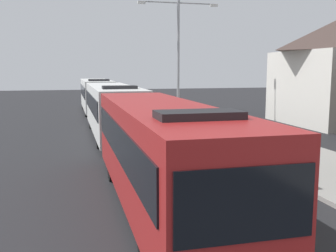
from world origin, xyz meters
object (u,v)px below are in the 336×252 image
bus_second_in_line (112,108)px  streetlamp_mid (178,49)px  bus_lead (161,151)px  bus_middle (97,94)px  white_suv (241,150)px

bus_second_in_line → streetlamp_mid: bearing=39.8°
bus_lead → bus_middle: size_ratio=1.02×
bus_middle → streetlamp_mid: size_ratio=1.27×
bus_lead → bus_middle: (-0.00, 26.85, -0.00)m
white_suv → bus_lead: bearing=-145.8°
bus_lead → white_suv: bearing=34.2°
streetlamp_mid → bus_second_in_line: bearing=-140.2°
bus_second_in_line → white_suv: (3.70, -10.50, -0.66)m
bus_middle → bus_second_in_line: bearing=-90.0°
bus_second_in_line → bus_middle: bearing=90.0°
bus_lead → streetlamp_mid: 18.73m
bus_lead → bus_second_in_line: same height
bus_second_in_line → bus_middle: 13.83m
streetlamp_mid → bus_lead: bearing=-107.1°
bus_middle → white_suv: (3.70, -24.33, -0.66)m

